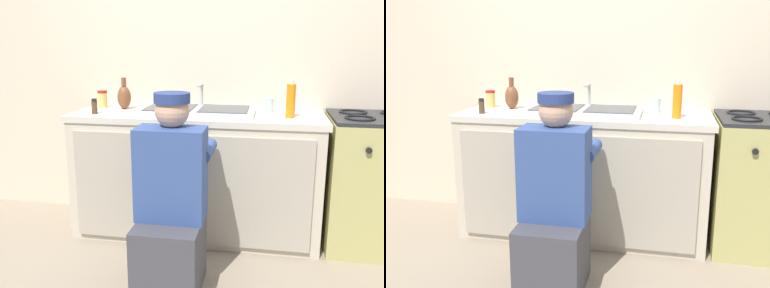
{
  "view_description": "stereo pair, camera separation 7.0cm",
  "coord_description": "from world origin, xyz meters",
  "views": [
    {
      "loc": [
        0.5,
        -2.61,
        1.37
      ],
      "look_at": [
        0.0,
        0.1,
        0.71
      ],
      "focal_mm": 40.0,
      "sensor_mm": 36.0,
      "label": 1
    },
    {
      "loc": [
        0.57,
        -2.6,
        1.37
      ],
      "look_at": [
        0.0,
        0.1,
        0.71
      ],
      "focal_mm": 40.0,
      "sensor_mm": 36.0,
      "label": 2
    }
  ],
  "objects": [
    {
      "name": "stove_range",
      "position": [
        1.19,
        0.3,
        0.45
      ],
      "size": [
        0.6,
        0.62,
        0.91
      ],
      "color": "tan",
      "rests_on": "ground_plane"
    },
    {
      "name": "plumber_person",
      "position": [
        -0.02,
        -0.44,
        0.46
      ],
      "size": [
        0.42,
        0.61,
        1.1
      ],
      "color": "#3F3F47",
      "rests_on": "ground_plane"
    },
    {
      "name": "back_wall",
      "position": [
        0.0,
        0.65,
        1.25
      ],
      "size": [
        6.0,
        0.1,
        2.5
      ],
      "primitive_type": "cube",
      "color": "beige",
      "rests_on": "ground_plane"
    },
    {
      "name": "counter_cabinet",
      "position": [
        0.0,
        0.29,
        0.42
      ],
      "size": [
        1.71,
        0.62,
        0.84
      ],
      "color": "beige",
      "rests_on": "ground_plane"
    },
    {
      "name": "water_glass",
      "position": [
        0.49,
        0.42,
        0.93
      ],
      "size": [
        0.06,
        0.06,
        0.1
      ],
      "color": "#ADC6CC",
      "rests_on": "countertop"
    },
    {
      "name": "countertop",
      "position": [
        0.0,
        0.3,
        0.86
      ],
      "size": [
        1.75,
        0.62,
        0.04
      ],
      "primitive_type": "cube",
      "color": "beige",
      "rests_on": "counter_cabinet"
    },
    {
      "name": "spice_bottle_pepper",
      "position": [
        -0.69,
        0.13,
        0.94
      ],
      "size": [
        0.04,
        0.04,
        0.1
      ],
      "color": "#513823",
      "rests_on": "countertop"
    },
    {
      "name": "condiment_jar",
      "position": [
        -0.74,
        0.41,
        0.95
      ],
      "size": [
        0.07,
        0.07,
        0.13
      ],
      "color": "#DBB760",
      "rests_on": "countertop"
    },
    {
      "name": "soap_bottle_orange",
      "position": [
        0.63,
        0.22,
        1.0
      ],
      "size": [
        0.06,
        0.06,
        0.25
      ],
      "color": "orange",
      "rests_on": "countertop"
    },
    {
      "name": "ground_plane",
      "position": [
        0.0,
        0.0,
        0.0
      ],
      "size": [
        12.0,
        12.0,
        0.0
      ],
      "primitive_type": "plane",
      "color": "gray"
    },
    {
      "name": "vase_decorative",
      "position": [
        -0.56,
        0.38,
        0.97
      ],
      "size": [
        0.1,
        0.1,
        0.23
      ],
      "color": "brown",
      "rests_on": "countertop"
    },
    {
      "name": "sink_double_basin",
      "position": [
        0.0,
        0.3,
        0.9
      ],
      "size": [
        0.8,
        0.44,
        0.19
      ],
      "color": "silver",
      "rests_on": "countertop"
    }
  ]
}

